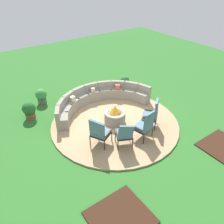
{
  "coord_description": "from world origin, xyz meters",
  "views": [
    {
      "loc": [
        -4.42,
        -6.01,
        5.44
      ],
      "look_at": [
        0.0,
        0.2,
        0.45
      ],
      "focal_mm": 36.52,
      "sensor_mm": 36.0,
      "label": 1
    }
  ],
  "objects_px": {
    "potted_plant_1": "(29,110)",
    "potted_plant_2": "(125,81)",
    "potted_plant_0": "(41,96)",
    "lounge_chair_front_left": "(99,132)",
    "fire_pit": "(115,116)",
    "lounge_chair_front_right": "(124,134)",
    "lounge_chair_back_left": "(145,125)",
    "curved_stone_bench": "(98,99)",
    "lounge_chair_back_right": "(152,113)"
  },
  "relations": [
    {
      "from": "lounge_chair_back_right",
      "to": "potted_plant_1",
      "type": "xyz_separation_m",
      "value": [
        -3.66,
        3.39,
        -0.25
      ]
    },
    {
      "from": "lounge_chair_front_left",
      "to": "potted_plant_1",
      "type": "distance_m",
      "value": 3.46
    },
    {
      "from": "curved_stone_bench",
      "to": "potted_plant_0",
      "type": "bearing_deg",
      "value": 137.82
    },
    {
      "from": "fire_pit",
      "to": "lounge_chair_back_right",
      "type": "bearing_deg",
      "value": -44.43
    },
    {
      "from": "curved_stone_bench",
      "to": "lounge_chair_back_right",
      "type": "relative_size",
      "value": 3.79
    },
    {
      "from": "lounge_chair_front_right",
      "to": "lounge_chair_back_left",
      "type": "distance_m",
      "value": 0.86
    },
    {
      "from": "fire_pit",
      "to": "curved_stone_bench",
      "type": "relative_size",
      "value": 0.19
    },
    {
      "from": "lounge_chair_front_left",
      "to": "potted_plant_2",
      "type": "distance_m",
      "value": 4.72
    },
    {
      "from": "curved_stone_bench",
      "to": "potted_plant_1",
      "type": "xyz_separation_m",
      "value": [
        -2.78,
        0.86,
        0.02
      ]
    },
    {
      "from": "fire_pit",
      "to": "lounge_chair_front_left",
      "type": "height_order",
      "value": "lounge_chair_front_left"
    },
    {
      "from": "fire_pit",
      "to": "potted_plant_2",
      "type": "xyz_separation_m",
      "value": [
        2.32,
        2.32,
        -0.03
      ]
    },
    {
      "from": "potted_plant_0",
      "to": "potted_plant_1",
      "type": "xyz_separation_m",
      "value": [
        -0.85,
        -0.89,
        0.02
      ]
    },
    {
      "from": "fire_pit",
      "to": "lounge_chair_front_right",
      "type": "distance_m",
      "value": 1.45
    },
    {
      "from": "lounge_chair_front_right",
      "to": "lounge_chair_back_left",
      "type": "relative_size",
      "value": 0.87
    },
    {
      "from": "lounge_chair_back_left",
      "to": "potted_plant_2",
      "type": "relative_size",
      "value": 1.85
    },
    {
      "from": "lounge_chair_front_left",
      "to": "lounge_chair_front_right",
      "type": "bearing_deg",
      "value": 22.7
    },
    {
      "from": "potted_plant_0",
      "to": "lounge_chair_back_right",
      "type": "bearing_deg",
      "value": -56.69
    },
    {
      "from": "lounge_chair_back_right",
      "to": "lounge_chair_back_left",
      "type": "bearing_deg",
      "value": 168.61
    },
    {
      "from": "curved_stone_bench",
      "to": "potted_plant_2",
      "type": "height_order",
      "value": "curved_stone_bench"
    },
    {
      "from": "fire_pit",
      "to": "potted_plant_1",
      "type": "bearing_deg",
      "value": 137.86
    },
    {
      "from": "curved_stone_bench",
      "to": "potted_plant_0",
      "type": "relative_size",
      "value": 6.26
    },
    {
      "from": "potted_plant_2",
      "to": "potted_plant_1",
      "type": "bearing_deg",
      "value": 179.33
    },
    {
      "from": "lounge_chair_front_right",
      "to": "lounge_chair_front_left",
      "type": "bearing_deg",
      "value": 166.57
    },
    {
      "from": "potted_plant_0",
      "to": "potted_plant_2",
      "type": "bearing_deg",
      "value": -12.98
    },
    {
      "from": "lounge_chair_front_left",
      "to": "potted_plant_1",
      "type": "height_order",
      "value": "lounge_chair_front_left"
    },
    {
      "from": "lounge_chair_back_right",
      "to": "lounge_chair_front_right",
      "type": "bearing_deg",
      "value": 150.86
    },
    {
      "from": "lounge_chair_back_right",
      "to": "potted_plant_1",
      "type": "height_order",
      "value": "lounge_chair_back_right"
    },
    {
      "from": "lounge_chair_front_right",
      "to": "lounge_chair_back_left",
      "type": "bearing_deg",
      "value": 19.36
    },
    {
      "from": "potted_plant_0",
      "to": "potted_plant_1",
      "type": "bearing_deg",
      "value": -133.77
    },
    {
      "from": "curved_stone_bench",
      "to": "lounge_chair_front_left",
      "type": "relative_size",
      "value": 3.85
    },
    {
      "from": "potted_plant_0",
      "to": "potted_plant_2",
      "type": "distance_m",
      "value": 4.21
    },
    {
      "from": "lounge_chair_back_left",
      "to": "lounge_chair_back_right",
      "type": "distance_m",
      "value": 0.84
    },
    {
      "from": "curved_stone_bench",
      "to": "lounge_chair_back_left",
      "type": "relative_size",
      "value": 3.8
    },
    {
      "from": "potted_plant_1",
      "to": "potted_plant_0",
      "type": "bearing_deg",
      "value": 46.23
    },
    {
      "from": "fire_pit",
      "to": "lounge_chair_front_right",
      "type": "xyz_separation_m",
      "value": [
        -0.56,
        -1.32,
        0.23
      ]
    },
    {
      "from": "lounge_chair_front_left",
      "to": "lounge_chair_back_left",
      "type": "xyz_separation_m",
      "value": [
        1.52,
        -0.64,
        0.01
      ]
    },
    {
      "from": "fire_pit",
      "to": "lounge_chair_front_left",
      "type": "bearing_deg",
      "value": -147.64
    },
    {
      "from": "lounge_chair_back_left",
      "to": "lounge_chair_back_right",
      "type": "relative_size",
      "value": 1.0
    },
    {
      "from": "fire_pit",
      "to": "lounge_chair_back_right",
      "type": "distance_m",
      "value": 1.47
    },
    {
      "from": "lounge_chair_back_right",
      "to": "potted_plant_0",
      "type": "height_order",
      "value": "lounge_chair_back_right"
    },
    {
      "from": "curved_stone_bench",
      "to": "lounge_chair_front_left",
      "type": "distance_m",
      "value": 2.68
    },
    {
      "from": "lounge_chair_front_right",
      "to": "potted_plant_1",
      "type": "bearing_deg",
      "value": 145.13
    },
    {
      "from": "fire_pit",
      "to": "potted_plant_1",
      "type": "relative_size",
      "value": 1.13
    },
    {
      "from": "lounge_chair_back_right",
      "to": "fire_pit",
      "type": "bearing_deg",
      "value": 95.57
    },
    {
      "from": "lounge_chair_front_left",
      "to": "potted_plant_0",
      "type": "distance_m",
      "value": 4.09
    },
    {
      "from": "potted_plant_2",
      "to": "lounge_chair_front_left",
      "type": "bearing_deg",
      "value": -138.86
    },
    {
      "from": "potted_plant_1",
      "to": "potted_plant_2",
      "type": "bearing_deg",
      "value": -0.67
    },
    {
      "from": "lounge_chair_back_right",
      "to": "potted_plant_2",
      "type": "bearing_deg",
      "value": 28.84
    },
    {
      "from": "lounge_chair_front_right",
      "to": "potted_plant_0",
      "type": "distance_m",
      "value": 4.75
    },
    {
      "from": "curved_stone_bench",
      "to": "lounge_chair_back_right",
      "type": "xyz_separation_m",
      "value": [
        0.88,
        -2.53,
        0.26
      ]
    }
  ]
}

